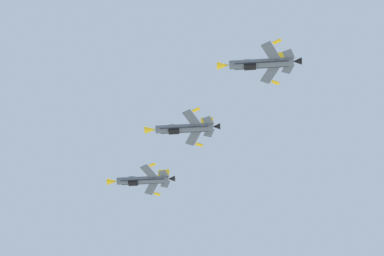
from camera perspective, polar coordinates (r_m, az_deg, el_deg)
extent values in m
cylinder|color=#4C5666|center=(124.12, -5.33, -5.61)|extent=(11.15, 7.65, 1.70)
cube|color=#232833|center=(123.79, -5.35, -5.76)|extent=(9.40, 6.48, 0.63)
cone|color=yellow|center=(125.41, -8.58, -5.71)|extent=(2.86, 2.58, 1.56)
cone|color=black|center=(123.28, -2.22, -5.49)|extent=(2.07, 1.99, 1.36)
ellipsoid|color=#192333|center=(125.01, -6.51, -5.45)|extent=(3.39, 2.74, 1.27)
cube|color=black|center=(123.90, -6.36, -5.90)|extent=(2.52, 2.18, 1.01)
cube|color=#4C5666|center=(122.04, -4.70, -4.72)|extent=(4.56, 3.77, 0.89)
cube|color=yellow|center=(120.49, -4.30, -3.97)|extent=(1.33, 1.67, 0.33)
cube|color=#4C5666|center=(125.61, -4.40, -6.46)|extent=(2.12, 4.27, 0.89)
cube|color=yellow|center=(126.93, -3.78, -7.12)|extent=(1.63, 0.68, 0.33)
cube|color=#4C5666|center=(122.41, -3.06, -5.00)|extent=(2.78, 2.68, 0.52)
cube|color=#4C5666|center=(124.50, -2.91, -6.02)|extent=(2.03, 2.44, 0.52)
cube|color=yellow|center=(124.79, -3.08, -4.95)|extent=(2.55, 1.88, 2.60)
cylinder|color=#4C5666|center=(110.90, -0.84, -0.01)|extent=(11.15, 7.65, 1.70)
cube|color=#232833|center=(110.53, -0.85, -0.16)|extent=(9.40, 6.48, 0.62)
cone|color=yellow|center=(111.63, -4.50, -0.20)|extent=(2.86, 2.58, 1.56)
cone|color=black|center=(110.63, 2.65, 0.17)|extent=(2.07, 1.99, 1.36)
ellipsoid|color=#192333|center=(111.61, -2.18, 0.13)|extent=(3.39, 2.73, 1.26)
cube|color=black|center=(110.44, -1.97, -0.33)|extent=(2.51, 2.18, 1.00)
cube|color=#4C5666|center=(109.11, -0.06, 1.07)|extent=(4.56, 3.78, 0.85)
cube|color=yellow|center=(107.78, 0.45, 1.98)|extent=(1.33, 1.67, 0.32)
cube|color=#4C5666|center=(112.38, 0.14, -1.03)|extent=(2.12, 4.28, 0.85)
cube|color=yellow|center=(113.68, 0.78, -1.81)|extent=(1.63, 0.68, 0.32)
cube|color=#4C5666|center=(109.71, 1.75, 0.74)|extent=(2.78, 2.68, 0.50)
cube|color=#4C5666|center=(111.62, 1.84, -0.49)|extent=(2.03, 2.44, 0.50)
cube|color=yellow|center=(112.08, 1.63, 0.69)|extent=(2.54, 1.86, 2.60)
cylinder|color=#4C5666|center=(101.29, 7.46, 6.93)|extent=(11.15, 7.65, 1.70)
cube|color=#232833|center=(100.91, 7.48, 6.78)|extent=(9.39, 6.47, 0.54)
cone|color=yellow|center=(100.97, 3.38, 6.75)|extent=(2.86, 2.58, 1.56)
cone|color=black|center=(102.05, 11.26, 7.07)|extent=(2.07, 1.99, 1.36)
ellipsoid|color=#192333|center=(101.63, 5.93, 7.08)|extent=(3.36, 2.68, 1.20)
cube|color=black|center=(100.48, 6.26, 6.61)|extent=(2.49, 2.14, 0.94)
cube|color=#4C5666|center=(99.87, 8.47, 8.16)|extent=(4.58, 3.79, 0.60)
cube|color=yellow|center=(98.82, 9.15, 9.19)|extent=(1.32, 1.67, 0.29)
cube|color=#4C5666|center=(102.91, 8.40, 5.76)|extent=(2.12, 4.30, 0.60)
cube|color=yellow|center=(104.29, 8.98, 4.86)|extent=(1.63, 0.67, 0.29)
cube|color=#4C5666|center=(100.95, 10.38, 7.74)|extent=(2.78, 2.68, 0.37)
cube|color=#4C5666|center=(102.71, 10.30, 6.35)|extent=(2.03, 2.45, 0.37)
cube|color=yellow|center=(103.25, 10.04, 7.62)|extent=(2.46, 1.72, 2.61)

